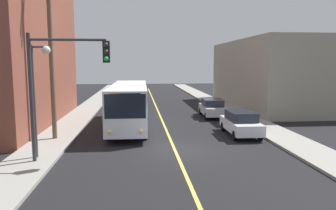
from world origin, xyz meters
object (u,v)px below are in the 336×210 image
object	(u,v)px
parked_car_silver	(212,108)
fire_hydrant	(254,118)
utility_pole_near	(51,43)
parked_car_white	(241,123)
traffic_signal_left_corner	(64,73)
city_bus	(129,103)
street_lamp_left	(38,85)

from	to	relation	value
parked_car_silver	fire_hydrant	size ratio (longest dim) A/B	5.31
parked_car_silver	utility_pole_near	bearing A→B (deg)	-146.19
parked_car_white	traffic_signal_left_corner	xyz separation A→B (m)	(-10.21, -5.20, 3.46)
city_bus	parked_car_white	world-z (taller)	city_bus
utility_pole_near	city_bus	bearing A→B (deg)	41.72
utility_pole_near	fire_hydrant	world-z (taller)	utility_pole_near
traffic_signal_left_corner	street_lamp_left	distance (m)	1.66
street_lamp_left	fire_hydrant	xyz separation A→B (m)	(13.68, 7.65, -3.16)
city_bus	parked_car_silver	bearing A→B (deg)	28.00
parked_car_silver	utility_pole_near	distance (m)	15.09
parked_car_white	street_lamp_left	bearing A→B (deg)	-158.66
utility_pole_near	street_lamp_left	xyz separation A→B (m)	(0.35, -4.14, -2.23)
parked_car_white	fire_hydrant	xyz separation A→B (m)	(2.05, 3.11, -0.26)
city_bus	traffic_signal_left_corner	xyz separation A→B (m)	(-2.76, -8.83, 2.49)
parked_car_silver	traffic_signal_left_corner	distance (m)	16.55
street_lamp_left	parked_car_silver	bearing A→B (deg)	46.44
fire_hydrant	street_lamp_left	bearing A→B (deg)	-150.77
city_bus	parked_car_silver	xyz separation A→B (m)	(7.27, 3.87, -0.98)
street_lamp_left	fire_hydrant	size ratio (longest dim) A/B	6.55
parked_car_white	utility_pole_near	xyz separation A→B (m)	(-11.98, -0.41, 5.13)
city_bus	utility_pole_near	size ratio (longest dim) A/B	1.15
street_lamp_left	city_bus	bearing A→B (deg)	62.94
parked_car_silver	city_bus	bearing A→B (deg)	-152.00
street_lamp_left	fire_hydrant	distance (m)	15.99
parked_car_white	fire_hydrant	distance (m)	3.73
traffic_signal_left_corner	parked_car_white	bearing A→B (deg)	27.00
city_bus	traffic_signal_left_corner	world-z (taller)	traffic_signal_left_corner
traffic_signal_left_corner	fire_hydrant	world-z (taller)	traffic_signal_left_corner
city_bus	traffic_signal_left_corner	distance (m)	9.58
traffic_signal_left_corner	street_lamp_left	bearing A→B (deg)	154.95
parked_car_white	parked_car_silver	bearing A→B (deg)	91.40
parked_car_white	traffic_signal_left_corner	bearing A→B (deg)	-153.00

